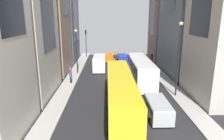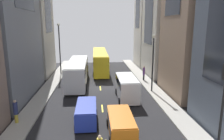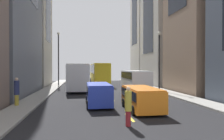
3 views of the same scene
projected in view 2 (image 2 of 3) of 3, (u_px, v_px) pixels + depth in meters
The scene contains 20 objects.
ground_plane at pixel (100, 88), 28.00m from camera, with size 39.83×39.83×0.00m, color black.
sidewalk_west at pixel (48, 89), 27.41m from camera, with size 1.95×44.00×0.15m, color #9E9B93.
sidewalk_east at pixel (151, 86), 28.55m from camera, with size 1.95×44.00×0.15m, color #9E9B93.
lane_stripe_2 at pixel (102, 108), 21.18m from camera, with size 0.16×2.00×0.01m, color yellow.
lane_stripe_3 at pixel (100, 88), 27.99m from camera, with size 0.16×2.00×0.01m, color yellow.
lane_stripe_4 at pixel (99, 76), 34.81m from camera, with size 0.16×2.00×0.01m, color yellow.
lane_stripe_5 at pixel (98, 68), 41.63m from camera, with size 0.16×2.00×0.01m, color yellow.
lane_stripe_6 at pixel (98, 62), 48.45m from camera, with size 0.16×2.00×0.01m, color yellow.
building_east_2 at pixel (173, 3), 33.33m from camera, with size 7.94×9.05×23.59m.
city_bus_white at pixel (78, 70), 29.69m from camera, with size 2.80×11.64×3.35m.
streetcar_yellow at pixel (100, 59), 38.80m from camera, with size 2.70×14.94×3.59m.
delivery_van_white at pixel (127, 86), 23.71m from camera, with size 2.26×5.46×2.58m.
car_blue_0 at pixel (86, 112), 17.90m from camera, with size 1.88×4.20×1.69m.
car_orange_1 at pixel (121, 123), 16.05m from camera, with size 2.05×4.51×1.56m.
car_silver_2 at pixel (82, 64), 40.47m from camera, with size 2.04×4.39×1.63m.
pedestrian_walking_far at pixel (16, 111), 17.55m from camera, with size 0.38×0.38×2.03m.
pedestrian_waiting_curb at pixel (144, 73), 31.27m from camera, with size 0.33×0.33×2.17m.
traffic_light_near_corner at pixel (224, 98), 11.40m from camera, with size 0.32×0.44×6.16m.
streetlamp_near at pixel (153, 57), 25.45m from camera, with size 0.44×0.44×7.08m.
streetlamp_far at pixel (59, 44), 34.32m from camera, with size 0.44×0.44×8.48m.
Camera 2 is at (-0.69, -26.88, 8.32)m, focal length 33.22 mm.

